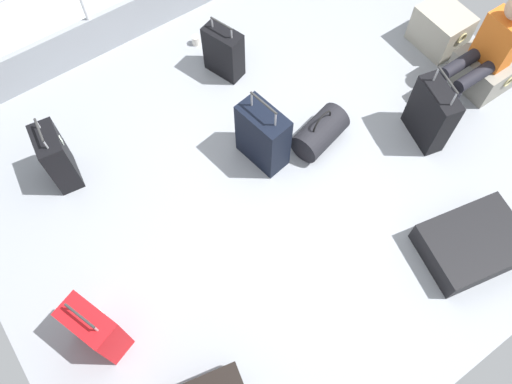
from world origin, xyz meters
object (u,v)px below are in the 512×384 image
suitcase_0 (57,158)px  suitcase_6 (431,114)px  suitcase_3 (224,52)px  suitcase_4 (472,244)px  suitcase_1 (263,136)px  paper_cup (196,40)px  duffel_bag (320,132)px  cargo_crate_0 (441,28)px  suitcase_2 (96,329)px  cargo_crate_1 (485,69)px  passenger_seated (487,50)px

suitcase_0 → suitcase_6: bearing=62.6°
suitcase_3 → suitcase_4: size_ratio=0.71×
suitcase_3 → suitcase_1: bearing=-14.8°
suitcase_3 → paper_cup: (-0.47, -0.05, -0.21)m
duffel_bag → cargo_crate_0: bearing=98.5°
suitcase_0 → suitcase_4: suitcase_0 is taller
suitcase_1 → duffel_bag: suitcase_1 is taller
suitcase_2 → duffel_bag: 2.48m
suitcase_0 → suitcase_4: size_ratio=0.80×
cargo_crate_0 → cargo_crate_1: size_ratio=0.98×
suitcase_4 → suitcase_0: bearing=-136.7°
passenger_seated → cargo_crate_0: bearing=164.2°
passenger_seated → suitcase_0: passenger_seated is taller
passenger_seated → suitcase_3: bearing=-130.7°
passenger_seated → suitcase_1: (-0.52, -2.07, -0.22)m
cargo_crate_1 → paper_cup: 2.86m
cargo_crate_0 → suitcase_1: (0.08, -2.24, 0.11)m
suitcase_4 → duffel_bag: bearing=-167.1°
suitcase_2 → suitcase_6: (0.03, 3.27, 0.03)m
suitcase_3 → duffel_bag: bearing=11.2°
cargo_crate_0 → paper_cup: (-1.41, -2.02, -0.15)m
suitcase_6 → paper_cup: size_ratio=7.80×
passenger_seated → suitcase_0: (-1.35, -3.61, -0.23)m
suitcase_0 → suitcase_3: bearing=96.3°
cargo_crate_0 → suitcase_6: 1.18m
suitcase_2 → duffel_bag: bearing=100.7°
cargo_crate_1 → suitcase_2: suitcase_2 is taller
suitcase_4 → suitcase_6: bearing=155.6°
cargo_crate_0 → suitcase_2: 4.24m
cargo_crate_0 → duffel_bag: size_ratio=0.94×
suitcase_0 → suitcase_3: 1.82m
suitcase_1 → paper_cup: 1.53m
cargo_crate_1 → paper_cup: size_ratio=5.42×
passenger_seated → suitcase_2: (0.12, -4.00, -0.25)m
passenger_seated → suitcase_6: (0.14, -0.73, -0.22)m
cargo_crate_0 → suitcase_0: bearing=-101.1°
cargo_crate_1 → suitcase_1: (-0.52, -2.25, 0.14)m
cargo_crate_1 → suitcase_0: size_ratio=0.75×
suitcase_1 → suitcase_4: bearing=26.6°
suitcase_1 → suitcase_6: (0.66, 1.34, -0.00)m
paper_cup → suitcase_2: bearing=-45.3°
cargo_crate_0 → passenger_seated: (0.61, -0.17, 0.33)m
suitcase_4 → duffel_bag: duffel_bag is taller
suitcase_3 → duffel_bag: 1.23m
passenger_seated → suitcase_4: 1.76m
suitcase_4 → suitcase_2: bearing=-111.2°
passenger_seated → suitcase_4: (1.20, -1.21, -0.42)m
suitcase_0 → duffel_bag: size_ratio=1.28×
cargo_crate_0 → suitcase_6: suitcase_6 is taller
suitcase_1 → duffel_bag: bearing=70.8°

